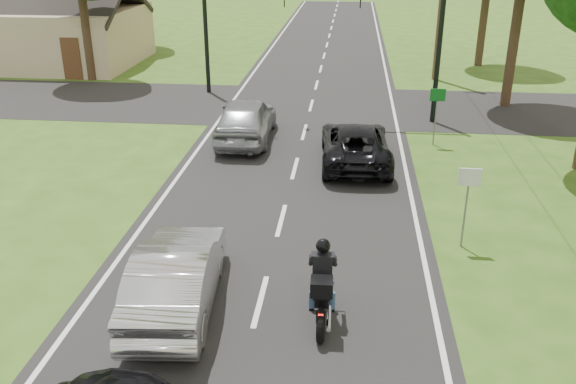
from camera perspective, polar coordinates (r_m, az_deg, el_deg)
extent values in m
plane|color=#325317|center=(13.37, -2.61, -10.18)|extent=(140.00, 140.00, 0.00)
cube|color=black|center=(22.34, 1.12, 4.06)|extent=(8.00, 100.00, 0.01)
cube|color=black|center=(28.06, 2.18, 8.08)|extent=(60.00, 7.00, 0.01)
torus|color=black|center=(13.31, 3.26, -8.70)|extent=(0.15, 0.65, 0.65)
torus|color=black|center=(12.09, 3.06, -12.40)|extent=(0.17, 0.71, 0.71)
cube|color=black|center=(12.61, 3.21, -9.10)|extent=(0.30, 0.94, 0.29)
sphere|color=black|center=(12.73, 3.26, -7.84)|extent=(0.33, 0.33, 0.33)
cube|color=black|center=(12.23, 3.18, -9.27)|extent=(0.35, 0.55, 0.10)
cube|color=#FF0C07|center=(11.82, 3.07, -11.47)|extent=(0.10, 0.03, 0.05)
cylinder|color=silver|center=(12.34, 3.84, -11.70)|extent=(0.11, 0.79, 0.09)
cylinder|color=black|center=(12.81, 3.30, -6.71)|extent=(0.61, 0.05, 0.04)
cube|color=black|center=(11.82, 3.17, -8.83)|extent=(0.44, 0.40, 0.31)
cube|color=black|center=(12.18, 3.25, -7.10)|extent=(0.40, 0.22, 0.59)
sphere|color=black|center=(12.01, 3.31, -5.04)|extent=(0.29, 0.29, 0.29)
cylinder|color=navy|center=(12.98, 2.23, -10.11)|extent=(0.12, 0.12, 0.44)
cylinder|color=navy|center=(12.98, 4.16, -10.18)|extent=(0.12, 0.12, 0.44)
imported|color=black|center=(20.88, 6.32, 4.51)|extent=(2.49, 4.98, 1.36)
imported|color=silver|center=(13.02, -10.39, -7.71)|extent=(1.94, 4.58, 1.47)
imported|color=#95999D|center=(23.12, -3.96, 6.84)|extent=(2.03, 4.87, 1.65)
cylinder|color=black|center=(25.63, 13.95, 12.84)|extent=(0.20, 0.20, 6.00)
cylinder|color=black|center=(30.15, -7.70, 14.79)|extent=(0.20, 0.20, 6.00)
cylinder|color=slate|center=(15.68, 16.25, -1.67)|extent=(0.05, 0.05, 2.00)
cube|color=silver|center=(15.31, 16.65, 1.34)|extent=(0.55, 0.04, 0.45)
cylinder|color=slate|center=(23.14, 13.63, 6.67)|extent=(0.05, 0.05, 2.00)
cube|color=#0C591E|center=(22.87, 13.85, 8.81)|extent=(0.55, 0.04, 0.45)
cylinder|color=#332316|center=(29.15, 20.55, 14.28)|extent=(0.44, 0.44, 7.00)
cylinder|color=#332316|center=(37.99, 17.93, 15.98)|extent=(0.44, 0.44, 6.44)
cylinder|color=#332316|center=(34.20, -18.47, 14.98)|extent=(0.44, 0.44, 6.16)
cube|color=tan|center=(39.68, -21.32, 13.43)|extent=(10.00, 8.00, 3.20)
cube|color=black|center=(37.66, -23.15, 15.96)|extent=(10.20, 4.00, 2.29)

